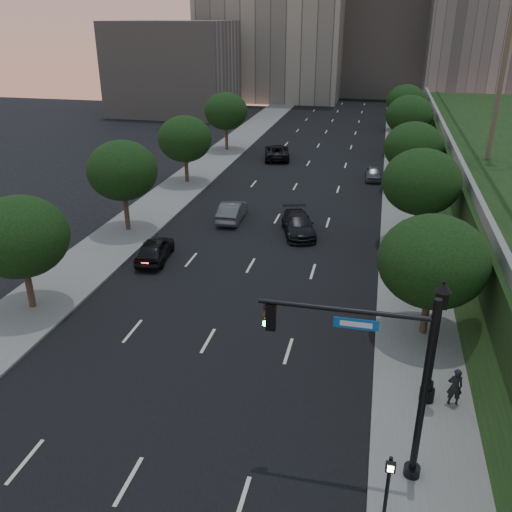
% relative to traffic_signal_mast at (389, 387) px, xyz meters
% --- Properties ---
extents(ground, '(160.00, 160.00, 0.00)m').
position_rel_traffic_signal_mast_xyz_m(ground, '(-8.35, 1.66, -3.67)').
color(ground, black).
rests_on(ground, ground).
extents(road_surface, '(16.00, 140.00, 0.02)m').
position_rel_traffic_signal_mast_xyz_m(road_surface, '(-8.35, 31.66, -3.66)').
color(road_surface, black).
rests_on(road_surface, ground).
extents(sidewalk_right, '(4.50, 140.00, 0.15)m').
position_rel_traffic_signal_mast_xyz_m(sidewalk_right, '(1.90, 31.66, -3.60)').
color(sidewalk_right, slate).
rests_on(sidewalk_right, ground).
extents(sidewalk_left, '(4.50, 140.00, 0.15)m').
position_rel_traffic_signal_mast_xyz_m(sidewalk_left, '(-18.60, 31.66, -3.60)').
color(sidewalk_left, slate).
rests_on(sidewalk_left, ground).
extents(parapet_wall, '(0.35, 90.00, 0.70)m').
position_rel_traffic_signal_mast_xyz_m(parapet_wall, '(5.15, 29.66, 0.68)').
color(parapet_wall, slate).
rests_on(parapet_wall, embankment).
extents(office_block_left, '(26.00, 20.00, 32.00)m').
position_rel_traffic_signal_mast_xyz_m(office_block_left, '(-22.35, 93.66, 12.33)').
color(office_block_left, gray).
rests_on(office_block_left, ground).
extents(office_block_mid, '(22.00, 18.00, 26.00)m').
position_rel_traffic_signal_mast_xyz_m(office_block_mid, '(-2.35, 103.66, 9.33)').
color(office_block_mid, gray).
rests_on(office_block_mid, ground).
extents(office_block_filler, '(18.00, 16.00, 14.00)m').
position_rel_traffic_signal_mast_xyz_m(office_block_filler, '(-34.35, 71.66, 3.33)').
color(office_block_filler, gray).
rests_on(office_block_filler, ground).
extents(tree_right_a, '(5.20, 5.20, 6.24)m').
position_rel_traffic_signal_mast_xyz_m(tree_right_a, '(1.95, 9.66, 0.35)').
color(tree_right_a, '#38281C').
rests_on(tree_right_a, ground).
extents(tree_right_b, '(5.20, 5.20, 6.74)m').
position_rel_traffic_signal_mast_xyz_m(tree_right_b, '(1.95, 21.66, 0.84)').
color(tree_right_b, '#38281C').
rests_on(tree_right_b, ground).
extents(tree_right_c, '(5.20, 5.20, 6.24)m').
position_rel_traffic_signal_mast_xyz_m(tree_right_c, '(1.95, 34.66, 0.35)').
color(tree_right_c, '#38281C').
rests_on(tree_right_c, ground).
extents(tree_right_d, '(5.20, 5.20, 6.74)m').
position_rel_traffic_signal_mast_xyz_m(tree_right_d, '(1.95, 48.66, 0.84)').
color(tree_right_d, '#38281C').
rests_on(tree_right_d, ground).
extents(tree_right_e, '(5.20, 5.20, 6.24)m').
position_rel_traffic_signal_mast_xyz_m(tree_right_e, '(1.95, 63.66, 0.35)').
color(tree_right_e, '#38281C').
rests_on(tree_right_e, ground).
extents(tree_left_a, '(5.00, 5.00, 6.34)m').
position_rel_traffic_signal_mast_xyz_m(tree_left_a, '(-18.65, 7.66, 0.53)').
color(tree_left_a, '#38281C').
rests_on(tree_left_a, ground).
extents(tree_left_b, '(5.00, 5.00, 6.71)m').
position_rel_traffic_signal_mast_xyz_m(tree_left_b, '(-18.65, 19.66, 0.90)').
color(tree_left_b, '#38281C').
rests_on(tree_left_b, ground).
extents(tree_left_c, '(5.00, 5.00, 6.34)m').
position_rel_traffic_signal_mast_xyz_m(tree_left_c, '(-18.65, 32.66, 0.53)').
color(tree_left_c, '#38281C').
rests_on(tree_left_c, ground).
extents(tree_left_d, '(5.00, 5.00, 6.71)m').
position_rel_traffic_signal_mast_xyz_m(tree_left_d, '(-18.65, 46.66, 0.90)').
color(tree_left_d, '#38281C').
rests_on(tree_left_d, ground).
extents(traffic_signal_mast, '(5.68, 0.56, 7.00)m').
position_rel_traffic_signal_mast_xyz_m(traffic_signal_mast, '(0.00, 0.00, 0.00)').
color(traffic_signal_mast, black).
rests_on(traffic_signal_mast, ground).
extents(street_lamp, '(0.64, 0.64, 5.62)m').
position_rel_traffic_signal_mast_xyz_m(street_lamp, '(1.81, 4.25, -1.04)').
color(street_lamp, black).
rests_on(street_lamp, ground).
extents(pedestrian_signal, '(0.30, 0.33, 2.50)m').
position_rel_traffic_signal_mast_xyz_m(pedestrian_signal, '(0.19, -1.94, -2.11)').
color(pedestrian_signal, black).
rests_on(pedestrian_signal, ground).
extents(sedan_near_left, '(2.31, 4.63, 1.51)m').
position_rel_traffic_signal_mast_xyz_m(sedan_near_left, '(-14.63, 15.17, -2.92)').
color(sedan_near_left, black).
rests_on(sedan_near_left, ground).
extents(sedan_mid_left, '(1.76, 4.62, 1.50)m').
position_rel_traffic_signal_mast_xyz_m(sedan_mid_left, '(-11.70, 23.61, -2.92)').
color(sedan_mid_left, '#4D5054').
rests_on(sedan_mid_left, ground).
extents(sedan_far_left, '(3.75, 6.15, 1.59)m').
position_rel_traffic_signal_mast_xyz_m(sedan_far_left, '(-12.09, 43.99, -2.88)').
color(sedan_far_left, black).
rests_on(sedan_far_left, ground).
extents(sedan_near_right, '(3.48, 5.50, 1.48)m').
position_rel_traffic_signal_mast_xyz_m(sedan_near_right, '(-6.24, 21.84, -2.93)').
color(sedan_near_right, black).
rests_on(sedan_near_right, ground).
extents(sedan_far_right, '(1.72, 3.81, 1.27)m').
position_rel_traffic_signal_mast_xyz_m(sedan_far_right, '(-1.35, 37.75, -3.04)').
color(sedan_far_right, '#53565A').
rests_on(sedan_far_right, ground).
extents(pedestrian_a, '(0.65, 0.46, 1.68)m').
position_rel_traffic_signal_mast_xyz_m(pedestrian_a, '(2.83, 4.23, -2.68)').
color(pedestrian_a, black).
rests_on(pedestrian_a, sidewalk_right).
extents(pedestrian_b, '(1.02, 0.94, 1.67)m').
position_rel_traffic_signal_mast_xyz_m(pedestrian_b, '(1.53, 12.84, -2.69)').
color(pedestrian_b, black).
rests_on(pedestrian_b, sidewalk_right).
extents(pedestrian_c, '(1.09, 0.50, 1.82)m').
position_rel_traffic_signal_mast_xyz_m(pedestrian_c, '(0.52, 16.04, -2.61)').
color(pedestrian_c, black).
rests_on(pedestrian_c, sidewalk_right).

